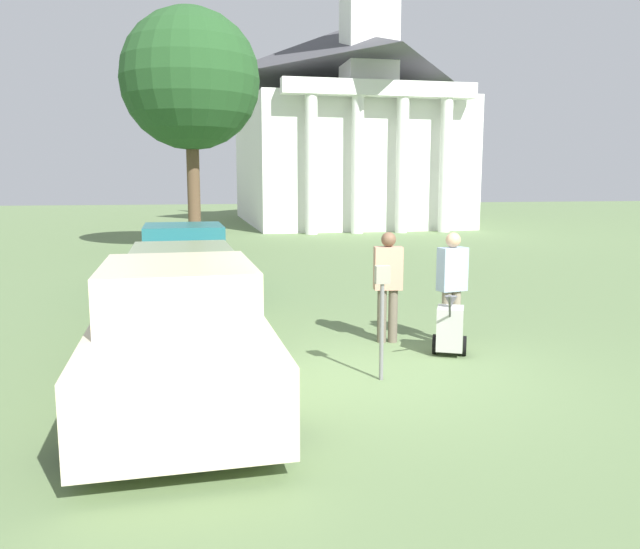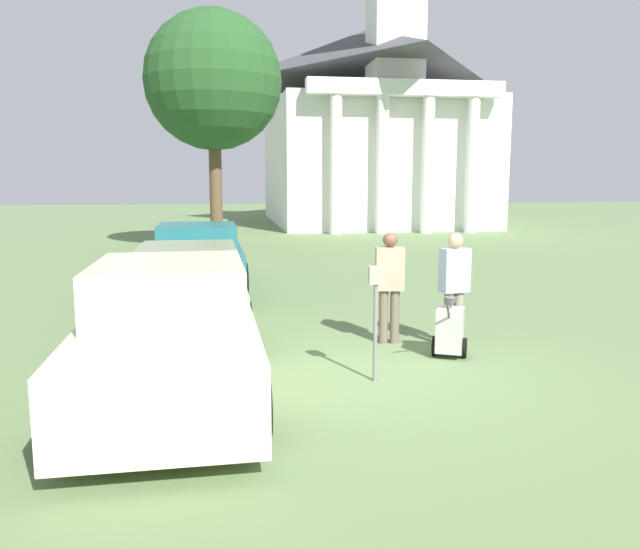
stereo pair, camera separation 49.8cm
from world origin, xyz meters
name	(u,v)px [view 1 (the left image)]	position (x,y,z in m)	size (l,w,h in m)	color
ground_plane	(382,374)	(0.00, 0.00, 0.00)	(120.00, 120.00, 0.00)	#607A4C
parked_car_cream	(180,335)	(-2.49, -0.25, 0.71)	(2.05, 4.92, 1.55)	beige
parked_car_sage	(183,290)	(-2.49, 3.13, 0.65)	(2.00, 4.68, 1.39)	gray
parked_car_teal	(184,259)	(-2.49, 6.93, 0.70)	(2.15, 4.89, 1.48)	#23666B
parking_meter	(382,301)	(-0.07, -0.20, 0.99)	(0.18, 0.09, 1.43)	slate
person_worker	(388,280)	(0.56, 1.53, 0.96)	(0.45, 0.28, 1.69)	#665B4C
person_supervisor	(452,281)	(1.46, 1.23, 0.96)	(0.46, 0.30, 1.69)	gray
equipment_cart	(450,328)	(1.21, 0.68, 0.39)	(0.61, 0.97, 1.00)	#B2B2AD
church	(339,121)	(6.40, 28.96, 5.87)	(11.05, 16.93, 23.64)	white
shade_tree	(190,80)	(-2.17, 15.09, 5.84)	(4.75, 4.75, 8.24)	brown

